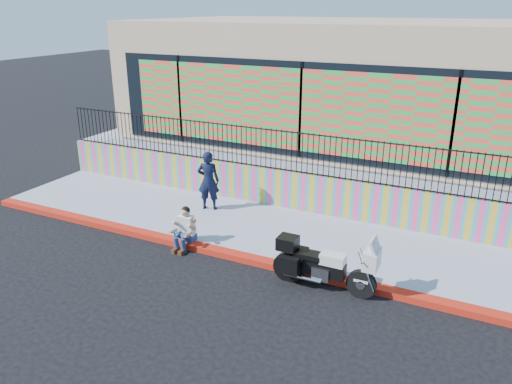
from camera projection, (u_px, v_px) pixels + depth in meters
The scene contains 10 objects.
ground at pixel (235, 258), 12.04m from camera, with size 90.00×90.00×0.00m, color black.
red_curb at pixel (235, 255), 12.01m from camera, with size 16.00×0.30×0.15m, color #B20C11.
sidewalk at pixel (264, 230), 13.40m from camera, with size 16.00×3.00×0.15m, color #929AAF.
mural_wall at pixel (287, 189), 14.53m from camera, with size 16.00×0.20×1.10m, color #F84188.
metal_fence at pixel (288, 151), 14.12m from camera, with size 15.80×0.04×1.20m, color black, non-canonical shape.
elevated_platform at pixel (339, 149), 18.84m from camera, with size 16.00×10.00×1.25m, color #929AAF.
storefront_building at pixel (342, 79), 17.74m from camera, with size 14.00×8.06×4.00m.
police_motorcycle at pixel (323, 264), 10.59m from camera, with size 2.24×0.74×1.40m.
police_officer at pixel (208, 181), 14.29m from camera, with size 0.63×0.41×1.73m, color black.
seated_man at pixel (184, 232), 12.37m from camera, with size 0.54×0.71×1.06m.
Camera 1 is at (5.16, -9.39, 5.74)m, focal length 35.00 mm.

